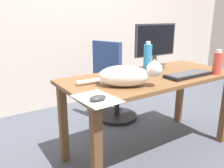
# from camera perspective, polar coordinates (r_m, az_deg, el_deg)

# --- Properties ---
(ground_plane) EXTENTS (8.00, 8.00, 0.00)m
(ground_plane) POSITION_cam_1_polar(r_m,az_deg,el_deg) (2.27, 8.88, -15.53)
(ground_plane) COLOR #474C56
(back_wall) EXTENTS (6.00, 0.04, 2.60)m
(back_wall) POSITION_cam_1_polar(r_m,az_deg,el_deg) (3.23, -9.46, 18.01)
(back_wall) COLOR beige
(back_wall) RESTS_ON ground_plane
(desk) EXTENTS (1.53, 0.67, 0.71)m
(desk) POSITION_cam_1_polar(r_m,az_deg,el_deg) (2.02, 9.63, -0.69)
(desk) COLOR brown
(desk) RESTS_ON ground_plane
(office_chair) EXTENTS (0.51, 0.48, 0.94)m
(office_chair) POSITION_cam_1_polar(r_m,az_deg,el_deg) (2.69, 0.59, -0.64)
(office_chair) COLOR black
(office_chair) RESTS_ON ground_plane
(monitor) EXTENTS (0.48, 0.20, 0.42)m
(monitor) POSITION_cam_1_polar(r_m,az_deg,el_deg) (2.27, 10.56, 9.57)
(monitor) COLOR #333338
(monitor) RESTS_ON desk
(keyboard) EXTENTS (0.44, 0.15, 0.03)m
(keyboard) POSITION_cam_1_polar(r_m,az_deg,el_deg) (2.04, 18.11, 2.19)
(keyboard) COLOR black
(keyboard) RESTS_ON desk
(cat) EXTENTS (0.51, 0.39, 0.20)m
(cat) POSITION_cam_1_polar(r_m,az_deg,el_deg) (1.65, 3.71, 2.17)
(cat) COLOR silver
(cat) RESTS_ON desk
(computer_mouse) EXTENTS (0.11, 0.06, 0.04)m
(computer_mouse) POSITION_cam_1_polar(r_m,az_deg,el_deg) (1.38, -3.49, -3.45)
(computer_mouse) COLOR #333338
(computer_mouse) RESTS_ON desk
(paper_sheet) EXTENTS (0.23, 0.31, 0.00)m
(paper_sheet) POSITION_cam_1_polar(r_m,az_deg,el_deg) (1.42, -3.74, -3.58)
(paper_sheet) COLOR white
(paper_sheet) RESTS_ON desk
(water_bottle) EXTENTS (0.08, 0.08, 0.21)m
(water_bottle) POSITION_cam_1_polar(r_m,az_deg,el_deg) (2.19, 24.38, 4.70)
(water_bottle) COLOR #D84C3D
(water_bottle) RESTS_ON desk
(spray_bottle) EXTENTS (0.07, 0.07, 0.28)m
(spray_bottle) POSITION_cam_1_polar(r_m,az_deg,el_deg) (2.00, 8.68, 6.04)
(spray_bottle) COLOR #2D8CD1
(spray_bottle) RESTS_ON desk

